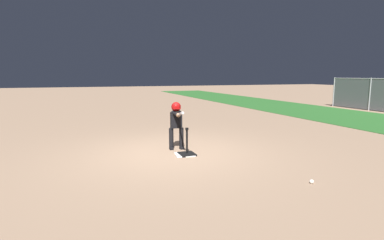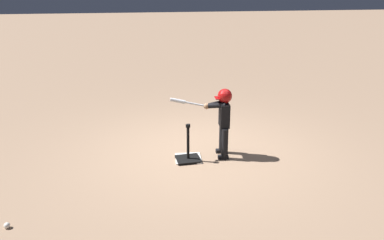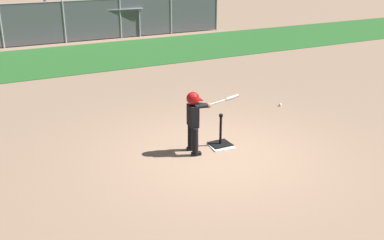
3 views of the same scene
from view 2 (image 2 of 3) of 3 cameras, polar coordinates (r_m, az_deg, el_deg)
ground_plane at (r=6.78m, az=1.23°, el=-4.78°), size 90.00×90.00×0.00m
home_plate at (r=6.48m, az=-0.57°, el=-5.87°), size 0.49×0.49×0.02m
batting_tee at (r=6.39m, az=-0.60°, el=-5.38°), size 0.40×0.36×0.65m
batter_child at (r=6.35m, az=4.64°, el=0.89°), size 1.03×0.39×1.21m
baseball at (r=5.25m, az=-26.36°, el=-14.20°), size 0.07×0.07×0.07m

